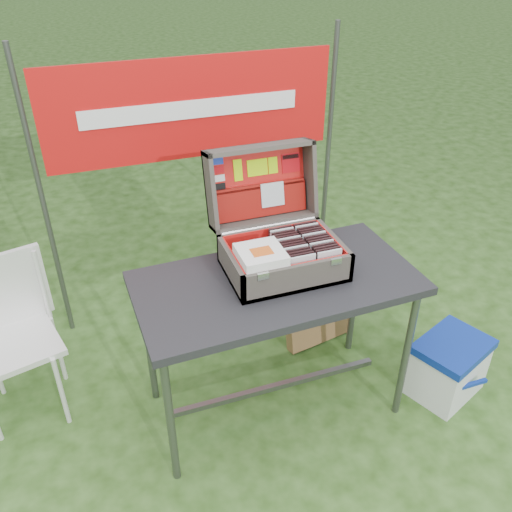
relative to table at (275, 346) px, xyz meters
name	(u,v)px	position (x,y,z in m)	size (l,w,h in m)	color
ground	(260,422)	(-0.12, -0.10, -0.40)	(80.00, 80.00, 0.00)	#203F10
table	(275,346)	(0.00, 0.00, 0.00)	(1.28, 0.64, 0.80)	#242529
table_top	(277,283)	(0.00, 0.00, 0.38)	(1.28, 0.64, 0.04)	#242529
table_leg_fl	(170,420)	(-0.58, -0.26, -0.02)	(0.04, 0.04, 0.76)	#59595B
table_leg_fr	(406,356)	(0.58, -0.26, -0.02)	(0.04, 0.04, 0.76)	#59595B
table_leg_bl	(149,342)	(-0.58, 0.26, -0.02)	(0.04, 0.04, 0.76)	#59595B
table_leg_br	(354,296)	(0.58, 0.26, -0.02)	(0.04, 0.04, 0.76)	#59595B
table_brace	(274,387)	(0.00, 0.00, -0.28)	(1.13, 0.03, 0.03)	#59595B
suitcase	(279,218)	(0.05, 0.12, 0.64)	(0.52, 0.53, 0.49)	#463F36
suitcase_base_bottom	(283,269)	(0.05, 0.06, 0.41)	(0.52, 0.37, 0.02)	#463F36
suitcase_base_wall_front	(299,279)	(0.05, -0.12, 0.47)	(0.52, 0.02, 0.14)	#463F36
suitcase_base_wall_back	(270,239)	(0.05, 0.23, 0.47)	(0.52, 0.02, 0.14)	#463F36
suitcase_base_wall_left	(231,268)	(-0.20, 0.06, 0.47)	(0.02, 0.37, 0.14)	#463F36
suitcase_base_wall_right	(333,248)	(0.30, 0.06, 0.47)	(0.02, 0.37, 0.14)	#463F36
suitcase_liner_floor	(283,267)	(0.05, 0.06, 0.42)	(0.48, 0.33, 0.01)	red
suitcase_latch_left	(263,276)	(-0.12, -0.13, 0.53)	(0.05, 0.01, 0.03)	silver
suitcase_latch_right	(336,261)	(0.22, -0.13, 0.53)	(0.05, 0.01, 0.03)	silver
suitcase_hinge	(269,226)	(0.05, 0.24, 0.54)	(0.02, 0.02, 0.47)	silver
suitcase_lid_back	(257,182)	(0.05, 0.41, 0.69)	(0.52, 0.37, 0.02)	#463F36
suitcase_lid_rim_far	(259,147)	(0.05, 0.39, 0.88)	(0.52, 0.02, 0.14)	#463F36
suitcase_lid_rim_near	(264,220)	(0.05, 0.31, 0.53)	(0.52, 0.02, 0.14)	#463F36
suitcase_lid_rim_left	(211,192)	(-0.20, 0.35, 0.71)	(0.02, 0.37, 0.14)	#463F36
suitcase_lid_rim_right	(310,177)	(0.30, 0.35, 0.71)	(0.02, 0.37, 0.14)	#463F36
suitcase_lid_liner	(258,183)	(0.05, 0.40, 0.70)	(0.48, 0.33, 0.01)	red
suitcase_liner_wall_front	(298,275)	(0.05, -0.11, 0.48)	(0.48, 0.01, 0.12)	red
suitcase_liner_wall_back	(271,239)	(0.05, 0.22, 0.48)	(0.48, 0.01, 0.12)	red
suitcase_liner_wall_left	(234,266)	(-0.19, 0.06, 0.48)	(0.01, 0.33, 0.12)	red
suitcase_liner_wall_right	(331,247)	(0.29, 0.06, 0.48)	(0.01, 0.33, 0.12)	red
suitcase_lid_pocket	(261,201)	(0.05, 0.36, 0.62)	(0.46, 0.15, 0.03)	maroon
suitcase_pocket_edge	(260,186)	(0.05, 0.37, 0.69)	(0.45, 0.02, 0.02)	maroon
suitcase_pocket_cd	(272,194)	(0.11, 0.35, 0.65)	(0.12, 0.12, 0.01)	silver
lid_sticker_cc_a	(218,161)	(-0.14, 0.42, 0.82)	(0.05, 0.03, 0.00)	#1933B2
lid_sticker_cc_b	(219,170)	(-0.14, 0.41, 0.79)	(0.05, 0.03, 0.00)	#B80810
lid_sticker_cc_c	(220,178)	(-0.14, 0.40, 0.75)	(0.05, 0.03, 0.00)	white
lid_sticker_cc_d	(220,187)	(-0.14, 0.39, 0.71)	(0.05, 0.03, 0.00)	black
lid_card_neon_tall	(238,170)	(-0.05, 0.41, 0.77)	(0.04, 0.10, 0.00)	#AFE704
lid_card_neon_main	(257,167)	(0.05, 0.41, 0.77)	(0.10, 0.08, 0.00)	#AFE704
lid_card_neon_small	(273,165)	(0.13, 0.41, 0.77)	(0.05, 0.08, 0.00)	#AFE704
lid_sticker_band	(291,163)	(0.22, 0.41, 0.77)	(0.09, 0.09, 0.00)	#B80810
lid_sticker_band_bar	(291,157)	(0.22, 0.41, 0.80)	(0.08, 0.02, 0.00)	black
cd_left_0	(303,269)	(0.08, -0.08, 0.49)	(0.12, 0.01, 0.13)	silver
cd_left_1	(301,266)	(0.08, -0.06, 0.49)	(0.12, 0.01, 0.13)	black
cd_left_2	(299,264)	(0.08, -0.04, 0.49)	(0.12, 0.01, 0.13)	black
cd_left_3	(297,262)	(0.08, -0.02, 0.49)	(0.12, 0.01, 0.13)	black
cd_left_4	(295,259)	(0.08, 0.00, 0.49)	(0.12, 0.01, 0.13)	silver
cd_left_5	(293,257)	(0.08, 0.02, 0.49)	(0.12, 0.01, 0.13)	black
cd_left_6	(292,255)	(0.08, 0.04, 0.49)	(0.12, 0.01, 0.13)	black
cd_left_7	(290,252)	(0.08, 0.06, 0.49)	(0.12, 0.01, 0.13)	black
cd_left_8	(288,250)	(0.08, 0.08, 0.49)	(0.12, 0.01, 0.13)	silver
cd_left_9	(287,248)	(0.08, 0.10, 0.49)	(0.12, 0.01, 0.13)	black
cd_left_10	(285,246)	(0.08, 0.12, 0.49)	(0.12, 0.01, 0.13)	black
cd_left_11	(283,244)	(0.08, 0.14, 0.49)	(0.12, 0.01, 0.13)	black
cd_left_12	(282,241)	(0.08, 0.16, 0.49)	(0.12, 0.01, 0.13)	silver
cd_left_13	(280,239)	(0.08, 0.18, 0.49)	(0.12, 0.01, 0.13)	black
cd_right_0	(329,263)	(0.21, -0.08, 0.49)	(0.12, 0.01, 0.13)	silver
cd_right_1	(327,261)	(0.21, -0.06, 0.49)	(0.12, 0.01, 0.13)	black
cd_right_2	(325,259)	(0.21, -0.04, 0.49)	(0.12, 0.01, 0.13)	black
cd_right_3	(323,256)	(0.21, -0.02, 0.49)	(0.12, 0.01, 0.13)	black
cd_right_4	(321,254)	(0.21, 0.00, 0.49)	(0.12, 0.01, 0.13)	silver
cd_right_5	(319,252)	(0.21, 0.02, 0.49)	(0.12, 0.01, 0.13)	black
cd_right_6	(317,250)	(0.21, 0.04, 0.49)	(0.12, 0.01, 0.13)	black
cd_right_7	(315,247)	(0.21, 0.06, 0.49)	(0.12, 0.01, 0.13)	black
cd_right_8	(313,245)	(0.21, 0.08, 0.49)	(0.12, 0.01, 0.13)	silver
cd_right_9	(311,243)	(0.21, 0.10, 0.49)	(0.12, 0.01, 0.13)	black
cd_right_10	(310,241)	(0.21, 0.12, 0.49)	(0.12, 0.01, 0.13)	black
cd_right_11	(308,239)	(0.21, 0.14, 0.49)	(0.12, 0.01, 0.13)	black
cd_right_12	(306,237)	(0.21, 0.16, 0.49)	(0.12, 0.01, 0.13)	silver
cd_right_13	(304,235)	(0.21, 0.18, 0.49)	(0.12, 0.01, 0.13)	black
songbook_0	(261,258)	(-0.08, -0.01, 0.54)	(0.20, 0.20, 0.01)	white
songbook_1	(261,257)	(-0.08, -0.01, 0.55)	(0.20, 0.20, 0.01)	white
songbook_2	(261,256)	(-0.08, -0.01, 0.55)	(0.20, 0.20, 0.01)	white
songbook_3	(261,255)	(-0.08, -0.01, 0.56)	(0.20, 0.20, 0.01)	white
songbook_4	(261,254)	(-0.08, -0.01, 0.56)	(0.20, 0.20, 0.01)	white
songbook_5	(261,253)	(-0.08, -0.01, 0.57)	(0.20, 0.20, 0.01)	white
songbook_6	(261,252)	(-0.08, -0.01, 0.57)	(0.20, 0.20, 0.01)	white
songbook_7	(261,251)	(-0.08, -0.01, 0.58)	(0.20, 0.20, 0.01)	white
songbook_graphic	(262,251)	(-0.08, -0.02, 0.58)	(0.09, 0.07, 0.00)	#D85919
cooler	(448,367)	(0.90, -0.22, -0.23)	(0.38, 0.29, 0.33)	white
cooler_body	(448,370)	(0.90, -0.22, -0.25)	(0.36, 0.27, 0.29)	white
cooler_lid	(454,346)	(0.90, -0.22, -0.09)	(0.38, 0.29, 0.05)	navy
cooler_handle	(468,386)	(0.90, -0.37, -0.22)	(0.23, 0.02, 0.02)	navy
chair	(17,347)	(-1.19, 0.40, 0.02)	(0.38, 0.42, 0.84)	silver
chair_seat	(17,345)	(-1.19, 0.40, 0.03)	(0.38, 0.38, 0.03)	silver
chair_backrest	(7,290)	(-1.19, 0.58, 0.24)	(0.38, 0.03, 0.40)	silver
chair_leg_fr	(61,392)	(-1.03, 0.24, -0.19)	(0.02, 0.02, 0.43)	silver
chair_leg_br	(59,349)	(-1.03, 0.56, -0.19)	(0.02, 0.02, 0.43)	silver
chair_upright_right	(42,285)	(-1.03, 0.58, 0.23)	(0.02, 0.02, 0.40)	silver
cardboard_box	(318,307)	(0.44, 0.41, -0.17)	(0.43, 0.07, 0.45)	#986439
banner_post_left	(44,206)	(-0.97, 1.00, 0.45)	(0.03, 0.03, 1.70)	#59595B
banner_post_right	(327,165)	(0.73, 1.00, 0.45)	(0.03, 0.03, 1.70)	#59595B
banner	(192,109)	(-0.12, 0.99, 0.90)	(1.60, 0.01, 0.55)	#BB0F0F
banner_text	(192,109)	(-0.12, 0.98, 0.90)	(1.20, 0.00, 0.10)	white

